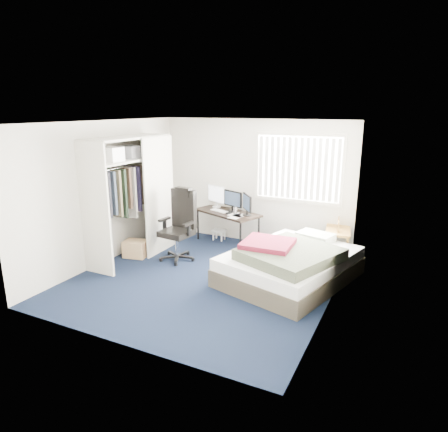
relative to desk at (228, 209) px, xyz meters
name	(u,v)px	position (x,y,z in m)	size (l,w,h in m)	color
ground	(206,278)	(0.42, -1.75, -0.72)	(4.20, 4.20, 0.00)	black
room_shell	(204,188)	(0.42, -1.75, 0.79)	(4.20, 4.20, 4.20)	silver
window_assembly	(298,168)	(1.32, 0.29, 0.88)	(1.72, 0.09, 1.32)	white
closet	(130,186)	(-1.25, -1.49, 0.64)	(0.64, 1.84, 2.22)	beige
desk	(228,209)	(0.00, 0.00, 0.00)	(1.50, 1.07, 1.13)	black
office_chair	(180,232)	(-0.44, -1.15, -0.21)	(0.67, 0.67, 1.31)	black
footstool	(219,232)	(-0.27, 0.10, -0.55)	(0.27, 0.22, 0.22)	white
nightstand	(338,232)	(2.17, 0.10, -0.20)	(0.56, 0.91, 0.76)	brown
bed	(289,263)	(1.67, -1.23, -0.42)	(2.13, 2.50, 0.70)	#3F382D
pine_box	(136,249)	(-1.23, -1.46, -0.56)	(0.41, 0.31, 0.31)	tan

